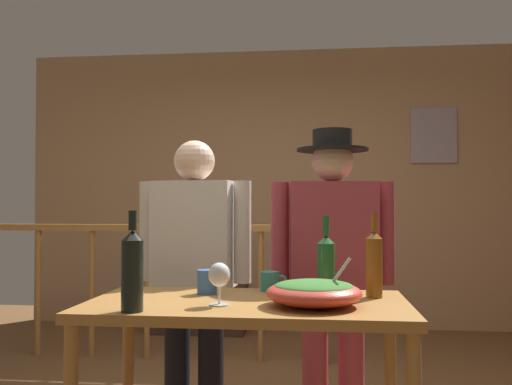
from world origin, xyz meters
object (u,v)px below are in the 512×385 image
Objects in this scene: wine_bottle_green at (326,263)px; wine_bottle_dark at (132,269)px; mug_teal at (270,281)px; framed_picture at (433,135)px; mug_blue at (208,282)px; person_standing_left at (194,262)px; tv_console at (199,308)px; wine_bottle_amber at (374,263)px; flat_screen_tv at (198,254)px; stair_railing at (201,274)px; wine_glass at (219,276)px; person_standing_right at (333,257)px; salad_bowl at (314,292)px; serving_table at (248,324)px.

wine_bottle_dark reaches higher than wine_bottle_green.
framed_picture is at bearing 66.47° from mug_teal.
wine_bottle_green is at bearing 3.95° from mug_blue.
wine_bottle_dark is 0.24× the size of person_standing_left.
mug_teal is at bearing -113.53° from framed_picture.
wine_bottle_amber reaches higher than tv_console.
wine_bottle_dark is (0.46, -3.25, 0.22)m from flat_screen_tv.
wine_bottle_dark is at bearing -146.23° from wine_bottle_green.
stair_railing reaches higher than wine_glass.
wine_glass is 0.10× the size of person_standing_right.
flat_screen_tv is 4.22× the size of wine_glass.
wine_bottle_green is 0.83m from wine_bottle_dark.
stair_railing is 2.35m from wine_bottle_dark.
flat_screen_tv is at bearing 115.41° from wine_bottle_amber.
framed_picture is 3.33m from person_standing_left.
mug_teal is (-0.24, 0.08, -0.09)m from wine_bottle_green.
salad_bowl reaches higher than mug_teal.
mug_blue is (0.19, 0.43, -0.10)m from wine_bottle_dark.
flat_screen_tv is 2.85m from mug_teal.
tv_console is at bearing 103.14° from stair_railing.
stair_railing is 2.32m from salad_bowl.
tv_console is at bearing 102.77° from mug_blue.
person_standing_right is at bearing -55.91° from stair_railing.
wine_bottle_amber is (0.51, 0.14, 0.23)m from serving_table.
tv_console is (-2.22, -0.29, -1.64)m from framed_picture.
framed_picture reaches higher than serving_table.
wine_bottle_amber is (0.20, -0.05, 0.01)m from wine_bottle_green.
person_standing_left reaches higher than mug_teal.
wine_bottle_green is 0.27m from mug_teal.
wine_glass reaches higher than mug_teal.
wine_bottle_amber is at bearing -16.73° from mug_teal.
person_standing_right is (-1.03, -2.68, -0.93)m from framed_picture.
person_standing_right is at bearing 50.53° from wine_bottle_dark.
wine_bottle_green is 0.93× the size of wine_bottle_dark.
wine_bottle_dark is 2.98× the size of mug_blue.
serving_table is 7.80× the size of wine_glass.
salad_bowl reaches higher than serving_table.
wine_bottle_amber is (1.35, -2.83, 0.21)m from flat_screen_tv.
serving_table is at bearing 51.60° from wine_glass.
salad_bowl is (1.10, -3.06, 0.12)m from flat_screen_tv.
tv_console is at bearing 108.33° from mug_teal.
wine_bottle_amber is 0.23× the size of person_standing_left.
person_standing_right is at bearing -63.48° from tv_console.
person_standing_right is (0.45, 0.73, 0.01)m from wine_glass.
wine_bottle_green is 0.96× the size of wine_bottle_amber.
wine_bottle_green is at bearing -67.76° from tv_console.
mug_teal is 0.08× the size of person_standing_left.
stair_railing is 1.08m from tv_console.
stair_railing is at bearing 112.30° from salad_bowl.
wine_bottle_dark is 3.04× the size of mug_teal.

